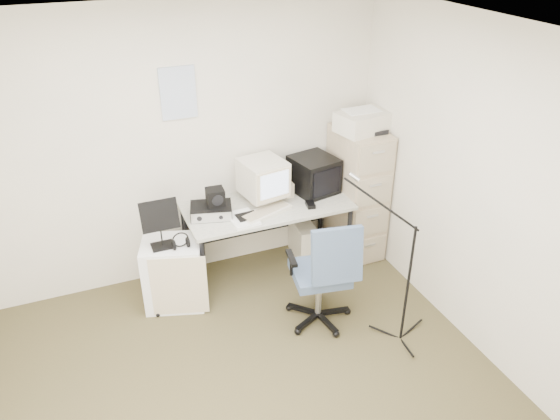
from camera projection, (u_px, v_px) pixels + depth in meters
name	position (u px, v px, depth m)	size (l,w,h in m)	color
floor	(260.00, 399.00, 3.93)	(3.60, 3.60, 0.01)	#433A23
ceiling	(250.00, 44.00, 2.71)	(3.60, 3.60, 0.01)	white
wall_back	(185.00, 148.00, 4.78)	(3.60, 0.02, 2.50)	beige
wall_right	(491.00, 201.00, 3.92)	(0.02, 3.60, 2.50)	beige
wall_calendar	(178.00, 93.00, 4.52)	(0.30, 0.02, 0.44)	white
filing_cabinet	(357.00, 193.00, 5.33)	(0.40, 0.60, 1.30)	tan
printer	(364.00, 122.00, 4.95)	(0.47, 0.32, 0.18)	beige
desk	(268.00, 239.00, 5.13)	(1.50, 0.70, 0.73)	beige
crt_monitor	(263.00, 181.00, 4.93)	(0.36, 0.38, 0.40)	beige
crt_tv	(314.00, 175.00, 5.12)	(0.37, 0.39, 0.34)	black
desk_speaker	(289.00, 190.00, 5.06)	(0.07, 0.07, 0.14)	beige
keyboard	(266.00, 212.00, 4.81)	(0.49, 0.17, 0.03)	beige
mouse	(310.00, 205.00, 4.92)	(0.07, 0.12, 0.04)	black
radio_receiver	(211.00, 211.00, 4.76)	(0.36, 0.25, 0.10)	black
radio_speaker	(215.00, 197.00, 4.71)	(0.15, 0.14, 0.15)	black
papers	(243.00, 219.00, 4.72)	(0.22, 0.30, 0.02)	white
pc_tower	(303.00, 240.00, 5.45)	(0.18, 0.40, 0.38)	beige
office_chair	(320.00, 271.00, 4.45)	(0.57, 0.57, 0.99)	#4A5A77
side_cart	(174.00, 273.00, 4.75)	(0.50, 0.40, 0.62)	white
music_stand	(160.00, 224.00, 4.44)	(0.30, 0.16, 0.45)	black
headphones	(181.00, 243.00, 4.51)	(0.15, 0.15, 0.03)	black
mic_stand	(410.00, 268.00, 4.14)	(0.02, 0.02, 1.39)	black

